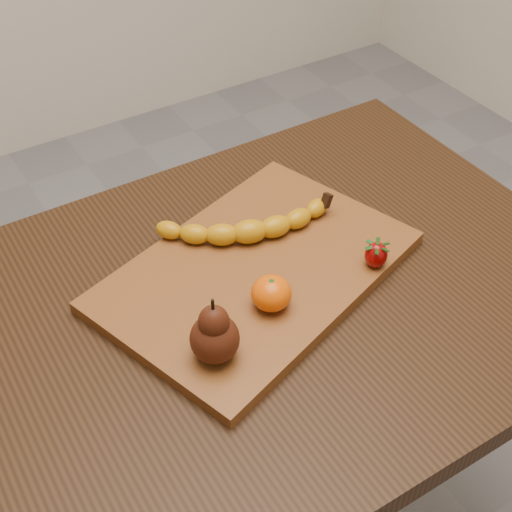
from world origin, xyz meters
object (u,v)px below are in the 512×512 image
pear (214,329)px  mandarin (271,293)px  table (258,340)px  cutting_board (256,271)px

pear → mandarin: size_ratio=1.78×
mandarin → table: bearing=82.9°
cutting_board → pear: size_ratio=4.50×
table → pear: (-0.11, -0.08, 0.17)m
pear → mandarin: bearing=19.0°
pear → mandarin: 0.12m
table → cutting_board: 0.12m
mandarin → cutting_board: bearing=72.9°
table → pear: pear is taller
table → mandarin: mandarin is taller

